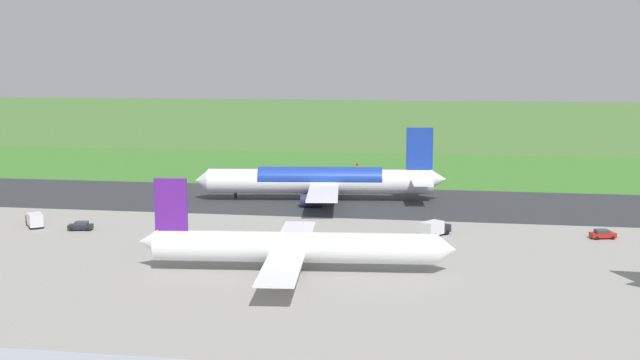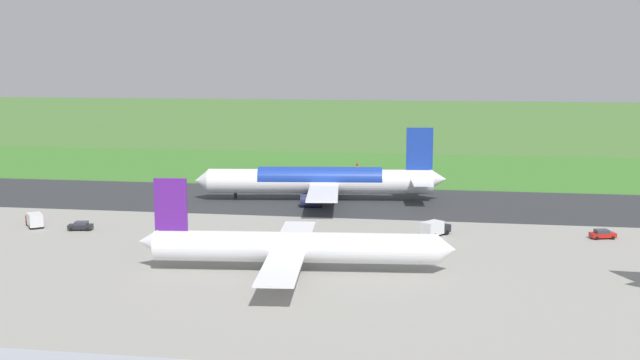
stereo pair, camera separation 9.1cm
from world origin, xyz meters
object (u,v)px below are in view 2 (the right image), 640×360
object	(u,v)px
traffic_cone_orange	(341,168)
no_stopping_sign	(357,167)
service_car_followme	(603,234)
airliner_parked_mid	(293,247)
service_truck_fuel	(34,220)
service_car_ops	(81,226)
airliner_main	(322,181)
service_truck_baggage	(435,228)

from	to	relation	value
traffic_cone_orange	no_stopping_sign	bearing A→B (deg)	133.65
no_stopping_sign	traffic_cone_orange	size ratio (longest dim) A/B	4.08
service_car_followme	traffic_cone_orange	distance (m)	94.39
airliner_parked_mid	service_truck_fuel	size ratio (longest dim) A/B	7.69
service_car_followme	traffic_cone_orange	size ratio (longest dim) A/B	8.21
service_truck_fuel	service_car_ops	xyz separation A→B (m)	(-9.43, 1.07, -0.56)
airliner_main	service_car_followme	distance (m)	59.49
airliner_parked_mid	traffic_cone_orange	size ratio (longest dim) A/B	83.27
service_truck_fuel	no_stopping_sign	bearing A→B (deg)	-122.60
service_car_ops	traffic_cone_orange	world-z (taller)	service_car_ops
service_car_followme	no_stopping_sign	distance (m)	87.04
service_truck_baggage	service_truck_fuel	size ratio (longest dim) A/B	1.00
service_car_ops	no_stopping_sign	xyz separation A→B (m)	(-40.54, -79.20, 0.50)
airliner_parked_mid	service_car_followme	distance (m)	55.60
no_stopping_sign	service_truck_fuel	bearing A→B (deg)	57.40
airliner_parked_mid	service_truck_baggage	xyz separation A→B (m)	(-19.78, -25.70, -2.25)
traffic_cone_orange	service_car_ops	bearing A→B (deg)	67.28
airliner_main	airliner_parked_mid	world-z (taller)	airliner_main
service_truck_baggage	service_car_ops	xyz separation A→B (m)	(62.24, 5.43, -0.56)
airliner_main	service_truck_fuel	world-z (taller)	airliner_main
service_truck_baggage	traffic_cone_orange	xyz separation A→B (m)	(26.83, -79.14, -1.13)
airliner_main	service_car_followme	xyz separation A→B (m)	(-52.55, 27.67, -3.51)
service_car_followme	service_truck_baggage	bearing A→B (deg)	4.87
service_car_ops	no_stopping_sign	size ratio (longest dim) A/B	1.99
service_truck_baggage	airliner_parked_mid	bearing A→B (deg)	52.42
traffic_cone_orange	service_car_followme	bearing A→B (deg)	125.60
service_truck_fuel	no_stopping_sign	world-z (taller)	service_truck_fuel
airliner_main	airliner_parked_mid	size ratio (longest dim) A/B	1.18
service_car_followme	service_truck_fuel	distance (m)	100.02
service_car_followme	airliner_main	bearing A→B (deg)	-27.77
service_car_followme	service_truck_fuel	bearing A→B (deg)	3.87
airliner_main	service_car_ops	xyz separation A→B (m)	(37.81, 35.49, -3.51)
service_car_followme	no_stopping_sign	xyz separation A→B (m)	(49.82, -71.37, 0.50)
service_car_followme	service_truck_fuel	world-z (taller)	service_truck_fuel
airliner_parked_mid	traffic_cone_orange	xyz separation A→B (m)	(7.05, -104.84, -3.37)
airliner_parked_mid	airliner_main	bearing A→B (deg)	-85.24
airliner_main	service_car_ops	size ratio (longest dim) A/B	12.13
service_truck_baggage	service_truck_fuel	bearing A→B (deg)	3.48
airliner_parked_mid	service_car_followme	xyz separation A→B (m)	(-47.90, -28.10, -2.81)
airliner_main	service_truck_baggage	distance (m)	38.85
airliner_parked_mid	service_truck_baggage	world-z (taller)	airliner_parked_mid
service_car_ops	service_car_followme	bearing A→B (deg)	-175.05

